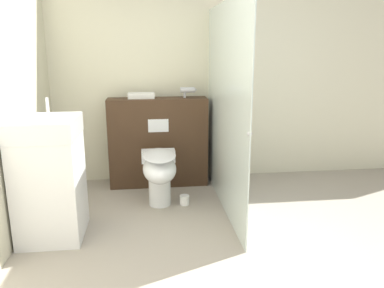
{
  "coord_description": "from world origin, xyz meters",
  "views": [
    {
      "loc": [
        -0.34,
        -2.01,
        1.53
      ],
      "look_at": [
        0.07,
        1.39,
        0.65
      ],
      "focal_mm": 35.0,
      "sensor_mm": 36.0,
      "label": 1
    }
  ],
  "objects": [
    {
      "name": "partition_panel",
      "position": [
        -0.22,
        2.1,
        0.5
      ],
      "size": [
        1.1,
        0.28,
        1.0
      ],
      "color": "#3D2819",
      "rests_on": "ground_plane"
    },
    {
      "name": "sink_vanity",
      "position": [
        -1.14,
        0.97,
        0.5
      ],
      "size": [
        0.5,
        0.55,
        1.14
      ],
      "color": "white",
      "rests_on": "ground_plane"
    },
    {
      "name": "hair_drier",
      "position": [
        0.12,
        2.1,
        1.08
      ],
      "size": [
        0.19,
        0.06,
        0.12
      ],
      "color": "#B7B7BC",
      "rests_on": "partition_panel"
    },
    {
      "name": "spare_toilet_roll",
      "position": [
        0.01,
        1.47,
        0.05
      ],
      "size": [
        0.1,
        0.1,
        0.1
      ],
      "color": "white",
      "rests_on": "ground_plane"
    },
    {
      "name": "shower_glass",
      "position": [
        0.38,
        1.41,
        0.97
      ],
      "size": [
        0.04,
        1.82,
        1.94
      ],
      "color": "silver",
      "rests_on": "ground_plane"
    },
    {
      "name": "wall_back",
      "position": [
        0.0,
        2.35,
        1.25
      ],
      "size": [
        8.0,
        0.06,
        2.5
      ],
      "color": "beige",
      "rests_on": "ground_plane"
    },
    {
      "name": "folded_towel",
      "position": [
        -0.4,
        2.12,
        1.02
      ],
      "size": [
        0.29,
        0.17,
        0.06
      ],
      "color": "white",
      "rests_on": "partition_panel"
    },
    {
      "name": "toilet",
      "position": [
        -0.24,
        1.46,
        0.36
      ],
      "size": [
        0.35,
        0.66,
        0.55
      ],
      "color": "white",
      "rests_on": "ground_plane"
    }
  ]
}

